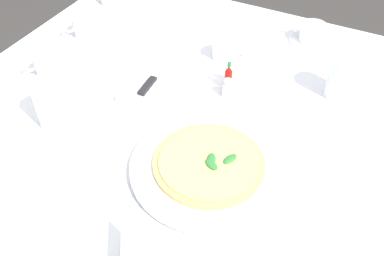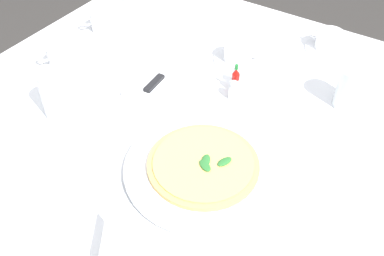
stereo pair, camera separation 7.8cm
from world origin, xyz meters
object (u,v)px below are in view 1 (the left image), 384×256
Objects in this scene: pizza_plate at (209,167)px; coffee_cup_far_right at (50,66)px; pepper_shaker at (227,88)px; water_glass_center_back at (50,106)px; menu_card at (124,251)px; water_glass_right_edge at (342,80)px; coffee_cup_left_edge at (312,34)px; coffee_cup_near_left at (226,51)px; dinner_knife at (156,75)px; hot_sauce_bottle at (228,78)px; salt_shaker at (229,74)px; pizza at (209,163)px; napkin_folded at (156,80)px; coffee_cup_back_corner at (87,28)px.

coffee_cup_far_right is (0.12, 0.53, 0.02)m from pizza_plate.
pepper_shaker is (0.25, 0.07, 0.01)m from pizza_plate.
menu_card is (-0.23, -0.35, -0.03)m from water_glass_center_back.
coffee_cup_left_edge is at bearing 31.49° from water_glass_right_edge.
coffee_cup_near_left reaches higher than dinner_knife.
salt_shaker is (0.03, 0.01, -0.01)m from hot_sauce_bottle.
coffee_cup_left_edge is 0.37m from pepper_shaker.
pizza_plate is at bearing 138.06° from menu_card.
pizza_plate is at bearing 105.25° from pizza.
coffee_cup_far_right is 2.31× the size of salt_shaker.
coffee_cup_far_right is (-0.48, 0.58, 0.00)m from coffee_cup_left_edge.
pepper_shaker is (0.03, -0.19, 0.02)m from napkin_folded.
pizza_plate is 0.27m from menu_card.
napkin_folded is 0.19m from hot_sauce_bottle.
dinner_knife is (0.00, 0.00, 0.01)m from napkin_folded.
coffee_cup_near_left is at bearing -37.65° from dinner_knife.
dinner_knife is at bearing 117.23° from salt_shaker.
pepper_shaker is (0.25, 0.07, 0.00)m from pizza.
coffee_cup_near_left is 1.04× the size of water_glass_center_back.
pizza_plate is at bearing -119.87° from coffee_cup_back_corner.
coffee_cup_near_left is 0.14m from hot_sauce_bottle.
coffee_cup_left_edge is (0.60, -0.05, 0.02)m from pizza_plate.
pepper_shaker reaches higher than dinner_knife.
pizza is 0.32m from salt_shaker.
menu_card is at bearing -138.41° from coffee_cup_back_corner.
menu_card is at bearing -176.26° from hot_sauce_bottle.
menu_card is (-0.48, -0.22, 0.02)m from napkin_folded.
coffee_cup_left_edge is at bearing -46.74° from napkin_folded.
water_glass_right_edge is (0.06, -0.74, 0.02)m from coffee_cup_back_corner.
coffee_cup_far_right is 0.48m from salt_shaker.
napkin_folded is at bearing 171.51° from menu_card.
coffee_cup_far_right is at bearing 102.67° from napkin_folded.
water_glass_center_back is at bearing 125.82° from water_glass_right_edge.
coffee_cup_far_right reaches higher than pizza.
dinner_knife is (-0.38, 0.31, -0.00)m from coffee_cup_left_edge.
water_glass_right_edge is 0.71m from water_glass_center_back.
coffee_cup_back_corner reaches higher than dinner_knife.
pizza_plate is 0.60m from coffee_cup_left_edge.
hot_sauce_bottle reaches higher than coffee_cup_left_edge.
water_glass_right_edge is 0.46× the size of napkin_folded.
hot_sauce_bottle is at bearing 157.76° from coffee_cup_left_edge.
napkin_folded is at bearing -69.69° from coffee_cup_far_right.
coffee_cup_back_corner is at bearing 25.10° from water_glass_center_back.
pepper_shaker is at bearing 15.06° from pizza.
coffee_cup_left_edge is 1.02× the size of coffee_cup_back_corner.
napkin_folded is at bearing 49.86° from pizza_plate.
pizza is at bearing -134.94° from dinner_knife.
coffee_cup_far_right is 0.29m from napkin_folded.
water_glass_center_back is (-0.42, 0.58, 0.01)m from water_glass_right_edge.
hot_sauce_bottle is at bearing -45.27° from water_glass_center_back.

